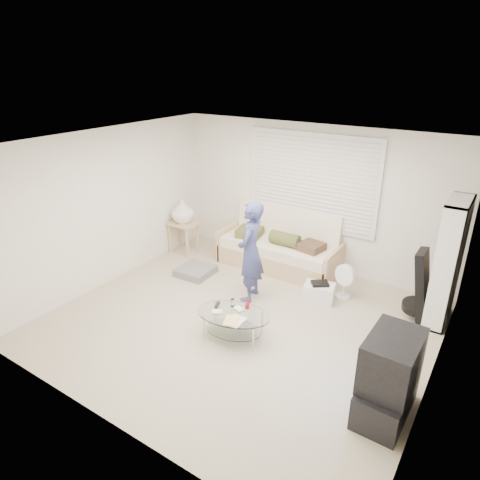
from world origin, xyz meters
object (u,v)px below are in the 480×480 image
Objects in this scene: futon_sofa at (280,249)px; tv_unit at (389,377)px; coffee_table at (233,318)px; bookshelf at (447,263)px.

futon_sofa is 2.26× the size of tv_unit.
tv_unit is at bearing -6.53° from coffee_table.
tv_unit is at bearing -93.29° from bookshelf.
futon_sofa reaches higher than coffee_table.
bookshelf is at bearing -5.63° from futon_sofa.
coffee_table is (-2.07, 0.24, -0.16)m from tv_unit.
bookshelf is (2.70, -0.27, 0.55)m from futon_sofa.
bookshelf is at bearing 41.55° from coffee_table.
bookshelf is 2.99m from coffee_table.
tv_unit is 2.09m from coffee_table.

